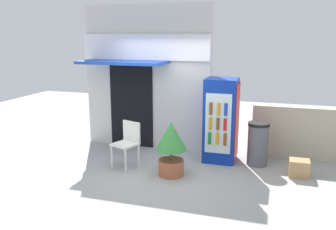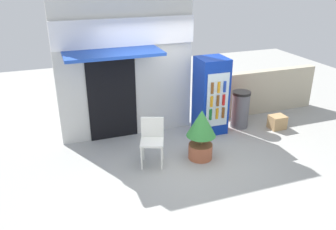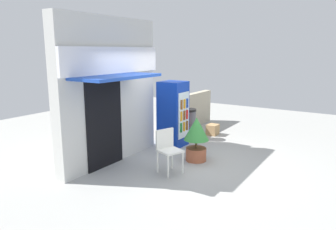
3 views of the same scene
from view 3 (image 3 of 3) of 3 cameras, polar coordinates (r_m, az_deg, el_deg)
ground at (r=7.05m, az=3.57°, el=-9.13°), size 16.00×16.00×0.00m
storefront_building at (r=7.06m, az=-10.52°, el=4.43°), size 2.93×1.14×3.21m
drink_cooler at (r=8.28m, az=0.99°, el=0.21°), size 0.66×0.69×1.71m
plastic_chair at (r=6.52m, az=-0.02°, el=-5.88°), size 0.55×0.55×0.90m
potted_plant_near_shop at (r=7.20m, az=5.14°, el=-3.79°), size 0.57×0.57×1.02m
trash_bin at (r=8.99m, az=3.77°, el=-1.62°), size 0.42×0.42×0.87m
stone_boundary_wall at (r=10.25m, az=3.97°, el=0.70°), size 2.65×0.22×1.11m
cardboard_box at (r=9.56m, az=8.11°, el=-2.64°), size 0.36×0.30×0.31m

